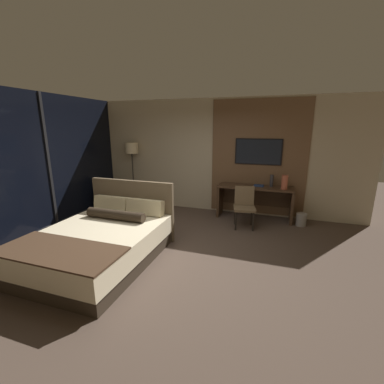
% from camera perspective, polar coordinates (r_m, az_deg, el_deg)
% --- Properties ---
extents(ground_plane, '(16.00, 16.00, 0.00)m').
position_cam_1_polar(ground_plane, '(4.54, -3.78, -13.62)').
color(ground_plane, '#4C3D33').
extents(wall_back_tv_panel, '(7.20, 0.09, 2.80)m').
position_cam_1_polar(wall_back_tv_panel, '(6.49, 5.94, 7.83)').
color(wall_back_tv_panel, '#BCAD8E').
rests_on(wall_back_tv_panel, ground_plane).
extents(wall_left_window, '(0.06, 6.00, 2.80)m').
position_cam_1_polar(wall_left_window, '(6.18, -29.28, 5.04)').
color(wall_left_window, black).
rests_on(wall_left_window, ground_plane).
extents(bed, '(1.72, 2.23, 1.14)m').
position_cam_1_polar(bed, '(4.48, -19.68, -10.39)').
color(bed, '#33281E').
rests_on(bed, ground_plane).
extents(desk, '(1.72, 0.54, 0.78)m').
position_cam_1_polar(desk, '(6.23, 13.77, -1.00)').
color(desk, '#422D1E').
rests_on(desk, ground_plane).
extents(tv, '(1.07, 0.04, 0.60)m').
position_cam_1_polar(tv, '(6.27, 14.52, 8.67)').
color(tv, black).
extents(desk_chair, '(0.53, 0.53, 0.88)m').
position_cam_1_polar(desk_chair, '(5.65, 11.55, -2.47)').
color(desk_chair, brown).
rests_on(desk_chair, ground_plane).
extents(armchair_by_window, '(1.04, 1.07, 0.78)m').
position_cam_1_polar(armchair_by_window, '(6.92, -16.00, -1.91)').
color(armchair_by_window, brown).
rests_on(armchair_by_window, ground_plane).
extents(floor_lamp, '(0.34, 0.34, 1.71)m').
position_cam_1_polar(floor_lamp, '(7.13, -13.23, 8.41)').
color(floor_lamp, '#282623').
rests_on(floor_lamp, ground_plane).
extents(vase_tall, '(0.14, 0.14, 0.32)m').
position_cam_1_polar(vase_tall, '(6.01, 19.88, 2.06)').
color(vase_tall, '#B2563D').
rests_on(vase_tall, desk).
extents(vase_short, '(0.08, 0.08, 0.28)m').
position_cam_1_polar(vase_short, '(6.20, 17.29, 2.42)').
color(vase_short, '#333338').
rests_on(vase_short, desk).
extents(book, '(0.22, 0.15, 0.03)m').
position_cam_1_polar(book, '(6.18, 14.63, 1.41)').
color(book, navy).
rests_on(book, desk).
extents(waste_bin, '(0.22, 0.22, 0.28)m').
position_cam_1_polar(waste_bin, '(6.18, 23.10, -5.63)').
color(waste_bin, gray).
rests_on(waste_bin, ground_plane).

